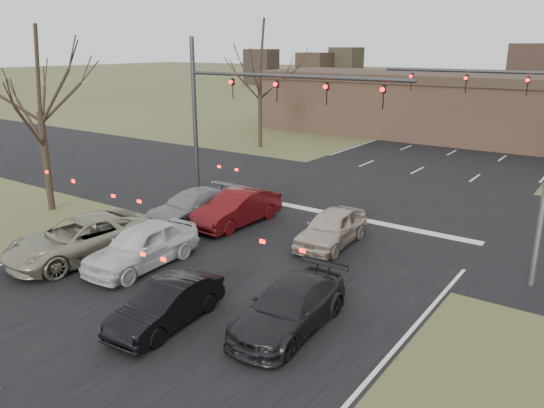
{
  "coord_description": "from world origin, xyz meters",
  "views": [
    {
      "loc": [
        11.14,
        -7.86,
        7.55
      ],
      "look_at": [
        0.52,
        7.3,
        2.0
      ],
      "focal_mm": 35.0,
      "sensor_mm": 36.0,
      "label": 1
    }
  ],
  "objects_px": {
    "mast_arm_near": "(243,98)",
    "car_white_sedan": "(142,246)",
    "car_silver_suv": "(82,238)",
    "car_black_hatch": "(167,304)",
    "car_charcoal_sedan": "(290,307)",
    "car_silver_ahead": "(331,228)",
    "mast_arm_far": "(533,96)",
    "car_grey_ahead": "(192,206)",
    "car_red_ahead": "(237,208)",
    "building": "(507,109)"
  },
  "relations": [
    {
      "from": "car_white_sedan",
      "to": "car_red_ahead",
      "type": "height_order",
      "value": "car_white_sedan"
    },
    {
      "from": "mast_arm_near",
      "to": "car_charcoal_sedan",
      "type": "distance_m",
      "value": 14.18
    },
    {
      "from": "car_white_sedan",
      "to": "mast_arm_near",
      "type": "bearing_deg",
      "value": 103.17
    },
    {
      "from": "car_silver_suv",
      "to": "car_red_ahead",
      "type": "xyz_separation_m",
      "value": [
        2.25,
        6.28,
        -0.02
      ]
    },
    {
      "from": "mast_arm_near",
      "to": "car_grey_ahead",
      "type": "xyz_separation_m",
      "value": [
        0.52,
        -4.44,
        -4.39
      ]
    },
    {
      "from": "car_charcoal_sedan",
      "to": "car_red_ahead",
      "type": "xyz_separation_m",
      "value": [
        -6.78,
        6.15,
        0.1
      ]
    },
    {
      "from": "car_white_sedan",
      "to": "car_black_hatch",
      "type": "distance_m",
      "value": 4.46
    },
    {
      "from": "building",
      "to": "car_charcoal_sedan",
      "type": "height_order",
      "value": "building"
    },
    {
      "from": "car_silver_suv",
      "to": "car_silver_ahead",
      "type": "distance_m",
      "value": 9.41
    },
    {
      "from": "car_red_ahead",
      "to": "car_black_hatch",
      "type": "bearing_deg",
      "value": -61.87
    },
    {
      "from": "car_grey_ahead",
      "to": "car_red_ahead",
      "type": "distance_m",
      "value": 2.09
    },
    {
      "from": "car_charcoal_sedan",
      "to": "car_grey_ahead",
      "type": "relative_size",
      "value": 0.94
    },
    {
      "from": "car_red_ahead",
      "to": "mast_arm_far",
      "type": "bearing_deg",
      "value": 59.06
    },
    {
      "from": "building",
      "to": "car_red_ahead",
      "type": "relative_size",
      "value": 9.36
    },
    {
      "from": "mast_arm_near",
      "to": "car_black_hatch",
      "type": "height_order",
      "value": "mast_arm_near"
    },
    {
      "from": "mast_arm_near",
      "to": "car_white_sedan",
      "type": "xyz_separation_m",
      "value": [
        2.58,
        -9.17,
        -4.3
      ]
    },
    {
      "from": "car_red_ahead",
      "to": "mast_arm_near",
      "type": "bearing_deg",
      "value": 126.08
    },
    {
      "from": "car_charcoal_sedan",
      "to": "car_white_sedan",
      "type": "bearing_deg",
      "value": 171.8
    },
    {
      "from": "car_silver_suv",
      "to": "car_red_ahead",
      "type": "height_order",
      "value": "car_silver_suv"
    },
    {
      "from": "car_silver_suv",
      "to": "car_silver_ahead",
      "type": "bearing_deg",
      "value": 51.25
    },
    {
      "from": "car_silver_suv",
      "to": "car_black_hatch",
      "type": "distance_m",
      "value": 6.33
    },
    {
      "from": "car_red_ahead",
      "to": "car_white_sedan",
      "type": "bearing_deg",
      "value": -86.43
    },
    {
      "from": "building",
      "to": "car_black_hatch",
      "type": "bearing_deg",
      "value": -91.45
    },
    {
      "from": "car_grey_ahead",
      "to": "car_silver_suv",
      "type": "bearing_deg",
      "value": -89.31
    },
    {
      "from": "car_red_ahead",
      "to": "car_grey_ahead",
      "type": "bearing_deg",
      "value": -155.85
    },
    {
      "from": "car_black_hatch",
      "to": "car_silver_ahead",
      "type": "bearing_deg",
      "value": 80.0
    },
    {
      "from": "car_grey_ahead",
      "to": "car_red_ahead",
      "type": "height_order",
      "value": "car_red_ahead"
    },
    {
      "from": "car_black_hatch",
      "to": "car_charcoal_sedan",
      "type": "bearing_deg",
      "value": 26.82
    },
    {
      "from": "car_charcoal_sedan",
      "to": "car_grey_ahead",
      "type": "bearing_deg",
      "value": 145.69
    },
    {
      "from": "car_silver_suv",
      "to": "car_black_hatch",
      "type": "relative_size",
      "value": 1.46
    },
    {
      "from": "car_white_sedan",
      "to": "building",
      "type": "bearing_deg",
      "value": 79.72
    },
    {
      "from": "building",
      "to": "mast_arm_far",
      "type": "relative_size",
      "value": 3.81
    },
    {
      "from": "mast_arm_near",
      "to": "car_charcoal_sedan",
      "type": "bearing_deg",
      "value": -46.76
    },
    {
      "from": "mast_arm_near",
      "to": "car_silver_suv",
      "type": "relative_size",
      "value": 2.19
    },
    {
      "from": "car_silver_suv",
      "to": "car_black_hatch",
      "type": "bearing_deg",
      "value": -7.38
    },
    {
      "from": "building",
      "to": "car_silver_suv",
      "type": "relative_size",
      "value": 7.66
    },
    {
      "from": "mast_arm_far",
      "to": "car_black_hatch",
      "type": "distance_m",
      "value": 22.64
    },
    {
      "from": "car_black_hatch",
      "to": "car_charcoal_sedan",
      "type": "xyz_separation_m",
      "value": [
        2.93,
        1.8,
        0.02
      ]
    },
    {
      "from": "car_grey_ahead",
      "to": "car_silver_ahead",
      "type": "relative_size",
      "value": 1.13
    },
    {
      "from": "car_black_hatch",
      "to": "car_charcoal_sedan",
      "type": "relative_size",
      "value": 0.85
    },
    {
      "from": "car_white_sedan",
      "to": "car_black_hatch",
      "type": "relative_size",
      "value": 1.2
    },
    {
      "from": "car_silver_suv",
      "to": "car_charcoal_sedan",
      "type": "height_order",
      "value": "car_silver_suv"
    },
    {
      "from": "car_black_hatch",
      "to": "car_silver_suv",
      "type": "bearing_deg",
      "value": 159.91
    },
    {
      "from": "mast_arm_far",
      "to": "car_red_ahead",
      "type": "relative_size",
      "value": 2.45
    },
    {
      "from": "mast_arm_near",
      "to": "car_silver_ahead",
      "type": "height_order",
      "value": "mast_arm_near"
    },
    {
      "from": "car_silver_ahead",
      "to": "mast_arm_far",
      "type": "bearing_deg",
      "value": 67.88
    },
    {
      "from": "building",
      "to": "car_red_ahead",
      "type": "xyz_separation_m",
      "value": [
        -4.78,
        -28.67,
        -1.92
      ]
    },
    {
      "from": "mast_arm_near",
      "to": "car_silver_suv",
      "type": "bearing_deg",
      "value": -88.85
    },
    {
      "from": "car_charcoal_sedan",
      "to": "car_red_ahead",
      "type": "distance_m",
      "value": 9.15
    },
    {
      "from": "car_white_sedan",
      "to": "car_black_hatch",
      "type": "height_order",
      "value": "car_white_sedan"
    }
  ]
}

